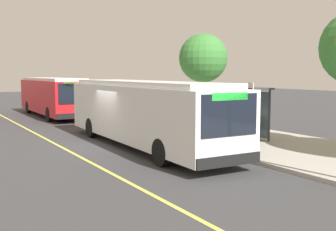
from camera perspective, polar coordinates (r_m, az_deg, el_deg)
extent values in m
plane|color=#38383A|center=(19.13, -7.90, -4.04)|extent=(120.00, 120.00, 0.00)
cube|color=#A8A399|center=(22.14, 6.53, -2.47)|extent=(44.00, 6.40, 0.15)
cube|color=#E0D64C|center=(18.39, -14.22, -4.56)|extent=(36.00, 0.14, 0.01)
cube|color=white|center=(18.23, -3.53, 0.43)|extent=(12.47, 2.89, 2.40)
cube|color=silver|center=(18.16, -3.56, 4.52)|extent=(11.47, 2.61, 0.20)
cube|color=black|center=(12.92, 8.64, 0.05)|extent=(0.10, 2.17, 1.34)
cube|color=black|center=(18.81, 0.00, 1.49)|extent=(10.92, 0.34, 1.06)
cube|color=#197259|center=(18.95, 0.01, -2.34)|extent=(11.78, 0.35, 0.28)
cube|color=#26D83F|center=(12.87, 8.70, 2.65)|extent=(0.07, 1.40, 0.24)
cube|color=black|center=(13.13, 8.59, -6.27)|extent=(0.15, 2.50, 0.36)
cylinder|color=black|center=(15.69, 6.52, -4.36)|extent=(1.01, 0.31, 1.00)
cylinder|color=black|center=(14.47, -0.92, -5.19)|extent=(1.01, 0.31, 1.00)
cylinder|color=black|center=(22.19, -5.05, -1.33)|extent=(1.01, 0.31, 1.00)
cylinder|color=black|center=(21.34, -10.70, -1.70)|extent=(1.01, 0.31, 1.00)
cube|color=red|center=(32.54, -15.84, 2.62)|extent=(11.17, 2.70, 2.40)
cube|color=silver|center=(32.50, -15.91, 4.91)|extent=(10.28, 2.43, 0.20)
cube|color=black|center=(27.15, -12.90, 3.00)|extent=(0.07, 2.17, 1.34)
cube|color=black|center=(32.87, -13.68, 3.21)|extent=(9.80, 0.17, 1.06)
cube|color=white|center=(32.95, -13.62, 1.01)|extent=(10.58, 0.17, 0.28)
cube|color=#26D83F|center=(27.13, -12.93, 4.24)|extent=(0.05, 1.40, 0.24)
cube|color=black|center=(27.25, -12.82, -0.05)|extent=(0.11, 2.50, 0.36)
cylinder|color=black|center=(29.64, -11.95, 0.38)|extent=(1.00, 0.29, 1.00)
cylinder|color=black|center=(29.00, -16.28, 0.15)|extent=(1.00, 0.29, 1.00)
cylinder|color=black|center=(36.13, -15.36, 1.27)|extent=(1.00, 0.29, 1.00)
cylinder|color=black|center=(35.61, -18.95, 1.09)|extent=(1.00, 0.29, 1.00)
cylinder|color=#333338|center=(19.34, 13.99, -0.02)|extent=(0.10, 0.10, 2.40)
cylinder|color=#333338|center=(18.44, 11.14, -0.23)|extent=(0.10, 0.10, 2.40)
cylinder|color=#333338|center=(21.24, 9.03, 0.60)|extent=(0.10, 0.10, 2.40)
cylinder|color=#333338|center=(20.43, 6.24, 0.43)|extent=(0.10, 0.10, 2.40)
cube|color=#333338|center=(19.76, 10.07, 3.79)|extent=(2.90, 1.60, 0.08)
cube|color=#4C606B|center=(20.27, 11.39, 0.31)|extent=(2.47, 0.04, 2.16)
cube|color=navy|center=(20.84, 7.66, 0.39)|extent=(0.06, 1.11, 1.82)
cube|color=brown|center=(19.68, 10.34, -2.04)|extent=(1.60, 0.44, 0.06)
cube|color=brown|center=(19.81, 10.87, -1.18)|extent=(1.60, 0.05, 0.44)
cube|color=#333338|center=(20.25, 8.98, -2.43)|extent=(0.08, 0.40, 0.45)
cube|color=#333338|center=(19.19, 11.75, -2.95)|extent=(0.08, 0.40, 0.45)
cylinder|color=#333338|center=(16.19, 11.28, -0.36)|extent=(0.07, 0.07, 2.80)
cube|color=white|center=(16.10, 11.31, 3.53)|extent=(0.44, 0.03, 0.56)
cube|color=red|center=(16.09, 11.27, 3.53)|extent=(0.40, 0.01, 0.16)
cylinder|color=brown|center=(25.54, 4.90, 2.16)|extent=(0.36, 0.36, 2.96)
sphere|color=#387A33|center=(25.50, 4.95, 8.01)|extent=(3.01, 3.01, 3.01)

